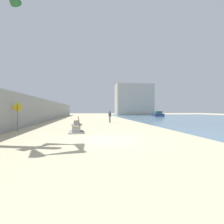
{
  "coord_description": "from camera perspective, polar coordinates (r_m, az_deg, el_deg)",
  "views": [
    {
      "loc": [
        -1.06,
        -10.07,
        1.71
      ],
      "look_at": [
        2.78,
        17.46,
        1.38
      ],
      "focal_mm": 27.97,
      "sensor_mm": 36.0,
      "label": 1
    }
  ],
  "objects": [
    {
      "name": "pedestrian_sign",
      "position": [
        16.16,
        -28.48,
        -0.27
      ],
      "size": [
        0.85,
        0.08,
        2.36
      ],
      "color": "slate",
      "rests_on": "ground"
    },
    {
      "name": "boat_far_left",
      "position": [
        47.93,
        14.75,
        -0.73
      ],
      "size": [
        3.62,
        6.44,
        1.37
      ],
      "color": "navy",
      "rests_on": "water_bay"
    },
    {
      "name": "harbor_building",
      "position": [
        58.17,
        7.16,
        3.97
      ],
      "size": [
        12.0,
        6.0,
        10.12
      ],
      "primitive_type": "cube",
      "color": "#ADAAA3",
      "rests_on": "ground"
    },
    {
      "name": "ground_plane",
      "position": [
        28.14,
        -5.77,
        -2.81
      ],
      "size": [
        120.0,
        120.0,
        0.0
      ],
      "primitive_type": "plane",
      "color": "#C6B793"
    },
    {
      "name": "person_walking",
      "position": [
        23.37,
        -0.73,
        -1.25
      ],
      "size": [
        0.31,
        0.48,
        1.6
      ],
      "color": "teal",
      "rests_on": "ground"
    },
    {
      "name": "bench_near",
      "position": [
        13.64,
        -11.53,
        -5.57
      ],
      "size": [
        1.25,
        2.17,
        0.98
      ],
      "color": "gray",
      "rests_on": "ground"
    },
    {
      "name": "bench_far",
      "position": [
        20.55,
        -11.43,
        -3.46
      ],
      "size": [
        1.2,
        2.15,
        0.98
      ],
      "color": "gray",
      "rests_on": "ground"
    },
    {
      "name": "seawall",
      "position": [
        28.8,
        -20.86,
        0.45
      ],
      "size": [
        0.8,
        64.0,
        3.25
      ],
      "primitive_type": "cube",
      "color": "gray",
      "rests_on": "ground"
    }
  ]
}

